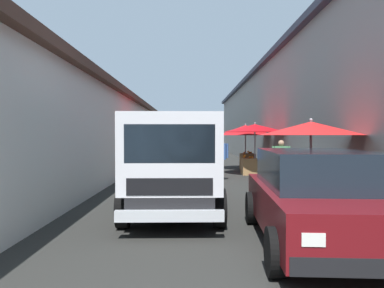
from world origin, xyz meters
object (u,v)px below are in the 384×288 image
(delivery_truck, at_px, (173,168))
(vendor_by_crates, at_px, (220,156))
(fruit_stall_far_right, at_px, (254,133))
(hatchback_car, at_px, (317,197))
(fruit_stall_near_right, at_px, (165,136))
(fruit_stall_near_left, at_px, (309,141))
(vendor_in_shade, at_px, (281,159))
(fruit_stall_mid_lane, at_px, (246,134))

(delivery_truck, relative_size, vendor_by_crates, 3.07)
(fruit_stall_far_right, bearing_deg, hatchback_car, 175.61)
(hatchback_car, bearing_deg, fruit_stall_near_right, 16.99)
(fruit_stall_near_left, relative_size, delivery_truck, 0.46)
(vendor_in_shade, bearing_deg, fruit_stall_near_right, 54.51)
(fruit_stall_near_right, distance_m, delivery_truck, 8.24)
(vendor_in_shade, bearing_deg, fruit_stall_mid_lane, 4.13)
(delivery_truck, height_order, vendor_by_crates, delivery_truck)
(vendor_by_crates, xyz_separation_m, vendor_in_shade, (-1.07, -2.03, -0.06))
(fruit_stall_mid_lane, bearing_deg, vendor_by_crates, 159.65)
(fruit_stall_far_right, height_order, fruit_stall_near_right, fruit_stall_far_right)
(fruit_stall_near_right, relative_size, delivery_truck, 0.49)
(fruit_stall_far_right, distance_m, hatchback_car, 9.99)
(fruit_stall_mid_lane, xyz_separation_m, delivery_truck, (-10.67, 3.08, -0.73))
(fruit_stall_mid_lane, height_order, vendor_by_crates, fruit_stall_mid_lane)
(fruit_stall_near_left, xyz_separation_m, hatchback_car, (-2.58, 0.71, -0.83))
(fruit_stall_far_right, bearing_deg, vendor_by_crates, 140.04)
(vendor_by_crates, relative_size, vendor_in_shade, 1.05)
(hatchback_car, bearing_deg, vendor_in_shade, -9.59)
(fruit_stall_far_right, bearing_deg, vendor_in_shade, -172.31)
(fruit_stall_far_right, distance_m, delivery_truck, 8.80)
(hatchback_car, distance_m, vendor_in_shade, 7.00)
(delivery_truck, bearing_deg, hatchback_car, -126.37)
(fruit_stall_far_right, bearing_deg, delivery_truck, 159.47)
(vendor_by_crates, bearing_deg, fruit_stall_near_right, 48.46)
(hatchback_car, bearing_deg, fruit_stall_near_left, -15.33)
(delivery_truck, relative_size, vendor_in_shade, 3.24)
(fruit_stall_mid_lane, distance_m, fruit_stall_near_right, 4.53)
(delivery_truck, distance_m, vendor_by_crates, 6.44)
(fruit_stall_mid_lane, bearing_deg, delivery_truck, 163.88)
(delivery_truck, bearing_deg, vendor_in_shade, -33.78)
(fruit_stall_far_right, xyz_separation_m, vendor_in_shade, (-3.00, -0.41, -0.92))
(fruit_stall_far_right, distance_m, fruit_stall_near_right, 3.78)
(fruit_stall_near_left, distance_m, hatchback_car, 2.80)
(fruit_stall_near_left, bearing_deg, fruit_stall_mid_lane, -0.38)
(fruit_stall_near_left, bearing_deg, vendor_by_crates, 16.17)
(fruit_stall_near_right, bearing_deg, fruit_stall_far_right, -89.72)
(fruit_stall_mid_lane, xyz_separation_m, hatchback_car, (-12.37, 0.77, -1.03))
(fruit_stall_near_right, distance_m, vendor_in_shade, 5.20)
(fruit_stall_far_right, xyz_separation_m, vendor_by_crates, (-1.93, 1.62, -0.87))
(fruit_stall_mid_lane, relative_size, vendor_by_crates, 1.68)
(delivery_truck, xyz_separation_m, vendor_by_crates, (6.27, -1.45, -0.11))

